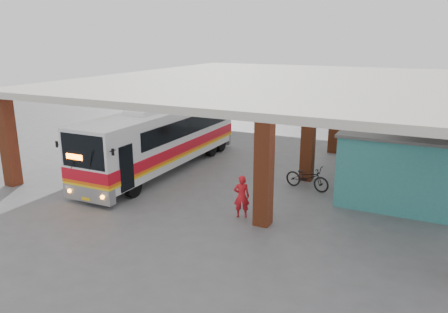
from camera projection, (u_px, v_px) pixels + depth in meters
ground at (226, 189)px, 20.56m from camera, size 90.00×90.00×0.00m
brick_columns at (290, 127)px, 23.70m from camera, size 20.10×21.60×4.35m
canopy_roof at (284, 81)px, 24.78m from camera, size 21.00×23.00×0.30m
shop_building at (407, 155)px, 20.42m from camera, size 5.20×8.20×3.11m
coach_bus at (163, 138)px, 23.11m from camera, size 2.67×12.04×3.49m
motorcycle at (307, 177)px, 20.38m from camera, size 2.30×1.19×1.15m
pedestrian at (242, 196)px, 17.15m from camera, size 0.75×0.64×1.73m
red_chair at (366, 153)px, 25.24m from camera, size 0.60×0.60×0.86m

